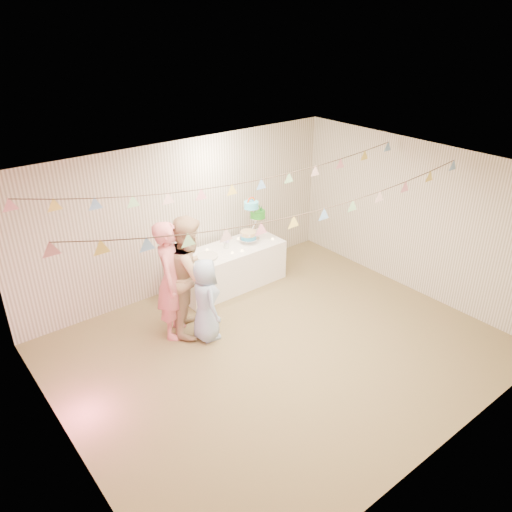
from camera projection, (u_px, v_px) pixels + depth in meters
floor at (279, 349)px, 7.27m from camera, size 6.00×6.00×0.00m
ceiling at (284, 178)px, 6.11m from camera, size 6.00×6.00×0.00m
back_wall at (184, 216)px, 8.44m from camera, size 6.00×6.00×0.00m
front_wall at (447, 364)px, 4.94m from camera, size 6.00×6.00×0.00m
left_wall at (57, 358)px, 5.02m from camera, size 5.00×5.00×0.00m
right_wall at (416, 218)px, 8.36m from camera, size 5.00×5.00×0.00m
table at (230, 267)px, 8.80m from camera, size 1.94×0.78×0.73m
cake_stand at (253, 218)px, 8.80m from camera, size 0.68×0.40×0.76m
cake_bottom at (248, 237)px, 8.81m from camera, size 0.31×0.31×0.15m
cake_middle at (258, 216)px, 8.98m from camera, size 0.27×0.27×0.22m
cake_top_tier at (251, 207)px, 8.64m from camera, size 0.25×0.25×0.19m
platter at (207, 256)px, 8.31m from camera, size 0.36×0.36×0.02m
posy at (226, 242)px, 8.61m from camera, size 0.15×0.15×0.17m
person_adult_a at (172, 280)px, 7.25m from camera, size 0.77×0.79×1.84m
person_adult_b at (190, 275)px, 7.38m from camera, size 1.11×1.14×1.85m
person_child at (206, 300)px, 7.27m from camera, size 0.53×0.70×1.29m
bunting_back at (232, 176)px, 6.99m from camera, size 5.60×1.10×0.40m
bunting_front at (294, 204)px, 6.10m from camera, size 5.60×0.90×0.36m
tealight_0 at (195, 264)px, 8.08m from camera, size 0.04×0.04×0.03m
tealight_1 at (207, 250)px, 8.57m from camera, size 0.04×0.04×0.03m
tealight_2 at (242, 250)px, 8.54m from camera, size 0.04×0.04×0.03m
tealight_3 at (238, 238)px, 8.98m from camera, size 0.04×0.04×0.03m
tealight_4 at (273, 239)px, 8.96m from camera, size 0.04×0.04×0.03m
tealight_5 at (264, 232)px, 9.24m from camera, size 0.04×0.04×0.03m
tealight_6 at (232, 252)px, 8.46m from camera, size 0.04×0.04×0.03m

